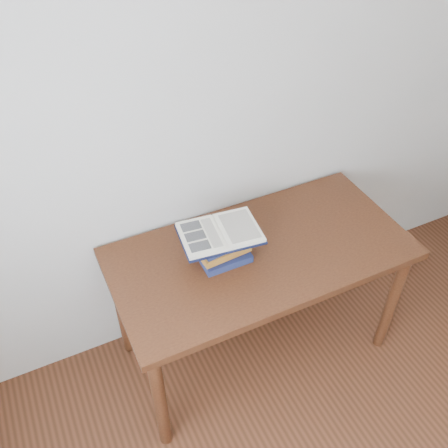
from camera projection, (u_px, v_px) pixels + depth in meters
desk at (260, 265)px, 2.37m from camera, size 1.39×0.70×0.75m
book_stack at (221, 248)px, 2.23m from camera, size 0.24×0.19×0.13m
open_book at (220, 233)px, 2.18m from camera, size 0.38×0.28×0.03m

